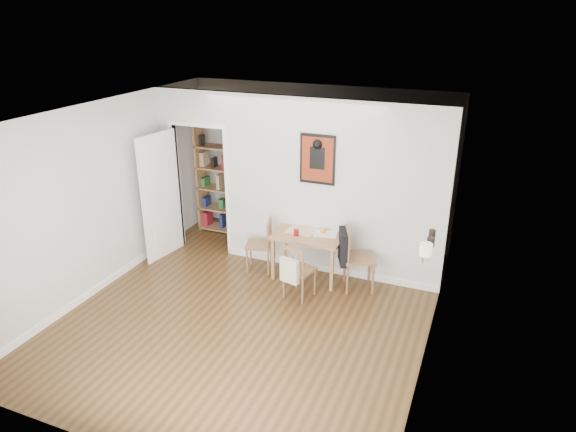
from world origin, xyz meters
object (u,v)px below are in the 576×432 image
at_px(orange_fruit, 323,231).
at_px(ceramic_jar_b, 432,234).
at_px(chair_left, 259,245).
at_px(chair_right, 358,258).
at_px(ceramic_jar_a, 431,242).
at_px(dining_table, 308,240).
at_px(notebook, 325,234).
at_px(mantel_lamp, 426,251).
at_px(bookshelf, 221,179).
at_px(chair_front, 299,270).
at_px(fireplace, 426,290).
at_px(red_glass, 296,232).

relative_size(orange_fruit, ceramic_jar_b, 0.77).
xyz_separation_m(chair_left, orange_fruit, (0.95, 0.18, 0.31)).
relative_size(chair_right, orange_fruit, 11.54).
relative_size(chair_left, orange_fruit, 10.36).
bearing_deg(ceramic_jar_a, chair_left, 164.52).
bearing_deg(dining_table, notebook, 23.46).
bearing_deg(mantel_lamp, chair_right, 131.67).
bearing_deg(chair_right, ceramic_jar_b, -25.33).
xyz_separation_m(chair_right, bookshelf, (-2.76, 1.10, 0.49)).
xyz_separation_m(chair_right, ceramic_jar_a, (1.02, -0.72, 0.74)).
distance_m(chair_front, fireplace, 1.75).
bearing_deg(mantel_lamp, ceramic_jar_a, 89.36).
bearing_deg(chair_front, mantel_lamp, -19.78).
relative_size(notebook, ceramic_jar_a, 2.96).
bearing_deg(orange_fruit, fireplace, -30.78).
height_order(chair_front, bookshelf, bookshelf).
xyz_separation_m(dining_table, ceramic_jar_a, (1.78, -0.78, 0.61)).
relative_size(dining_table, red_glass, 10.52).
relative_size(dining_table, mantel_lamp, 4.70).
bearing_deg(ceramic_jar_a, red_glass, 160.65).
xyz_separation_m(dining_table, ceramic_jar_b, (1.76, -0.53, 0.61)).
bearing_deg(chair_left, red_glass, -2.41).
bearing_deg(ceramic_jar_a, dining_table, 156.36).
bearing_deg(chair_front, fireplace, -8.86).
height_order(chair_front, red_glass, chair_front).
distance_m(chair_right, notebook, 0.60).
xyz_separation_m(chair_left, ceramic_jar_a, (2.54, -0.70, 0.80)).
xyz_separation_m(ceramic_jar_a, ceramic_jar_b, (-0.02, 0.25, -0.00)).
bearing_deg(ceramic_jar_b, bookshelf, 157.29).
height_order(orange_fruit, ceramic_jar_a, ceramic_jar_a).
distance_m(chair_right, ceramic_jar_a, 1.45).
distance_m(red_glass, ceramic_jar_a, 2.10).
xyz_separation_m(chair_left, mantel_lamp, (2.53, -1.12, 0.88)).
xyz_separation_m(bookshelf, fireplace, (3.80, -1.90, -0.35)).
bearing_deg(fireplace, chair_front, 171.14).
bearing_deg(mantel_lamp, chair_left, 156.18).
bearing_deg(bookshelf, ceramic_jar_a, -25.76).
relative_size(chair_front, red_glass, 8.33).
xyz_separation_m(dining_table, chair_right, (0.76, -0.05, -0.12)).
bearing_deg(chair_left, chair_front, -31.26).
distance_m(chair_right, bookshelf, 3.02).
distance_m(chair_left, ceramic_jar_b, 2.68).
height_order(notebook, mantel_lamp, mantel_lamp).
bearing_deg(mantel_lamp, dining_table, 146.05).
bearing_deg(notebook, ceramic_jar_b, -22.19).
distance_m(dining_table, ceramic_jar_a, 2.03).
distance_m(dining_table, chair_right, 0.77).
relative_size(notebook, mantel_lamp, 1.53).
relative_size(fireplace, orange_fruit, 15.61).
distance_m(fireplace, notebook, 1.83).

